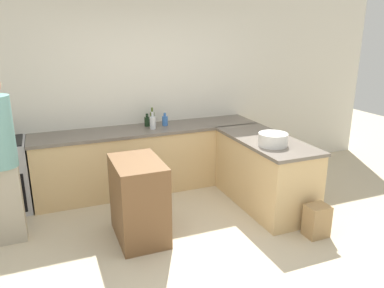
{
  "coord_description": "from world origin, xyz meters",
  "views": [
    {
      "loc": [
        -1.32,
        -3.03,
        2.2
      ],
      "look_at": [
        0.23,
        0.79,
        0.94
      ],
      "focal_mm": 35.0,
      "sensor_mm": 36.0,
      "label": 1
    }
  ],
  "objects": [
    {
      "name": "mixing_bowl",
      "position": [
        1.14,
        0.51,
        0.97
      ],
      "size": [
        0.34,
        0.34,
        0.15
      ],
      "color": "white",
      "rests_on": "counter_peninsula"
    },
    {
      "name": "island_table",
      "position": [
        -0.48,
        0.59,
        0.44
      ],
      "size": [
        0.5,
        0.75,
        0.89
      ],
      "color": "brown",
      "rests_on": "ground_plane"
    },
    {
      "name": "wall_back",
      "position": [
        0.0,
        2.19,
        1.35
      ],
      "size": [
        8.0,
        0.06,
        2.7
      ],
      "color": "silver",
      "rests_on": "ground_plane"
    },
    {
      "name": "wine_bottle_dark",
      "position": [
        0.02,
        1.96,
        0.96
      ],
      "size": [
        0.08,
        0.08,
        0.18
      ],
      "color": "black",
      "rests_on": "counter_back"
    },
    {
      "name": "olive_oil_bottle",
      "position": [
        0.11,
        2.02,
        0.99
      ],
      "size": [
        0.06,
        0.06,
        0.25
      ],
      "color": "#475B1E",
      "rests_on": "counter_back"
    },
    {
      "name": "range_oven",
      "position": [
        -1.91,
        1.86,
        0.45
      ],
      "size": [
        0.67,
        0.61,
        0.9
      ],
      "color": "#ADADB2",
      "rests_on": "ground_plane"
    },
    {
      "name": "vinegar_bottle_clear",
      "position": [
        0.05,
        1.78,
        0.99
      ],
      "size": [
        0.08,
        0.08,
        0.24
      ],
      "color": "silver",
      "rests_on": "counter_back"
    },
    {
      "name": "counter_back",
      "position": [
        0.0,
        1.85,
        0.45
      ],
      "size": [
        3.15,
        0.64,
        0.89
      ],
      "color": "#D6B27A",
      "rests_on": "ground_plane"
    },
    {
      "name": "counter_peninsula",
      "position": [
        1.23,
        0.79,
        0.45
      ],
      "size": [
        0.69,
        1.54,
        0.89
      ],
      "color": "#D6B27A",
      "rests_on": "ground_plane"
    },
    {
      "name": "person_by_range",
      "position": [
        -1.77,
        1.02,
        0.98
      ],
      "size": [
        0.31,
        0.31,
        1.79
      ],
      "color": "#ADA38E",
      "rests_on": "ground_plane"
    },
    {
      "name": "paper_bag",
      "position": [
        1.34,
        -0.12,
        0.18
      ],
      "size": [
        0.25,
        0.2,
        0.36
      ],
      "color": "#A88456",
      "rests_on": "ground_plane"
    },
    {
      "name": "ground_plane",
      "position": [
        0.0,
        0.0,
        0.0
      ],
      "size": [
        14.0,
        14.0,
        0.0
      ],
      "primitive_type": "plane",
      "color": "beige"
    },
    {
      "name": "water_bottle_blue",
      "position": [
        0.26,
        1.91,
        0.96
      ],
      "size": [
        0.08,
        0.08,
        0.18
      ],
      "color": "#386BB7",
      "rests_on": "counter_back"
    }
  ]
}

